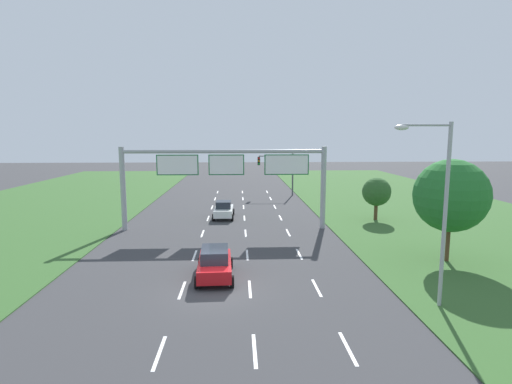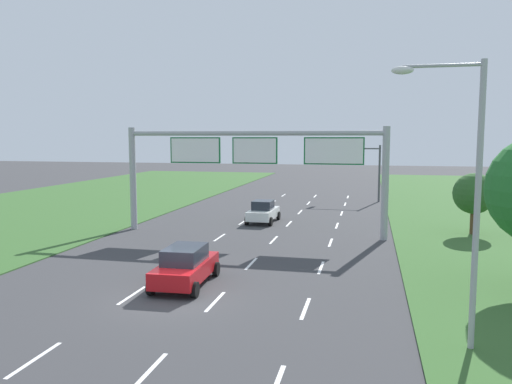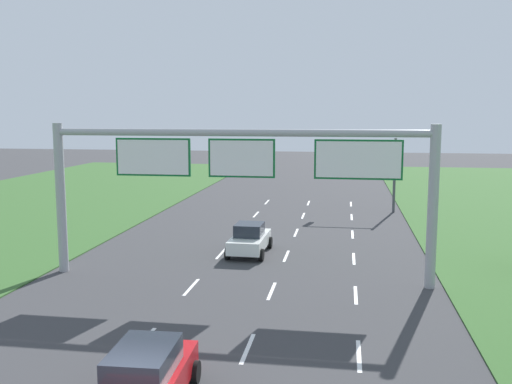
{
  "view_description": "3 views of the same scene",
  "coord_description": "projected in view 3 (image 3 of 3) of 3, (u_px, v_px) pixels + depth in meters",
  "views": [
    {
      "loc": [
        1.19,
        -19.8,
        7.89
      ],
      "look_at": [
        2.58,
        11.5,
        3.46
      ],
      "focal_mm": 28.0,
      "sensor_mm": 36.0,
      "label": 1
    },
    {
      "loc": [
        7.45,
        -17.87,
        6.29
      ],
      "look_at": [
        0.24,
        13.69,
        2.78
      ],
      "focal_mm": 35.0,
      "sensor_mm": 36.0,
      "label": 2
    },
    {
      "loc": [
        4.7,
        -11.07,
        7.45
      ],
      "look_at": [
        0.51,
        15.61,
        3.7
      ],
      "focal_mm": 40.0,
      "sensor_mm": 36.0,
      "label": 3
    }
  ],
  "objects": [
    {
      "name": "lane_dashes_inner_right",
      "position": [
        261.0,
        316.0,
        21.12
      ],
      "size": [
        0.14,
        56.4,
        0.01
      ],
      "color": "white",
      "rests_on": "ground_plane"
    },
    {
      "name": "car_lead_silver",
      "position": [
        144.0,
        379.0,
        14.26
      ],
      "size": [
        2.19,
        4.34,
        1.68
      ],
      "rotation": [
        0.0,
        0.0,
        0.04
      ],
      "color": "red",
      "rests_on": "ground_plane"
    },
    {
      "name": "car_near_red",
      "position": [
        250.0,
        239.0,
        30.33
      ],
      "size": [
        2.04,
        4.0,
        1.65
      ],
      "rotation": [
        0.0,
        0.0,
        -0.02
      ],
      "color": "white",
      "rests_on": "ground_plane"
    },
    {
      "name": "sign_gantry",
      "position": [
        242.0,
        170.0,
        25.08
      ],
      "size": [
        17.24,
        0.44,
        7.0
      ],
      "color": "#9EA0A5",
      "rests_on": "ground_plane"
    },
    {
      "name": "lane_dashes_inner_left",
      "position": [
        170.0,
        311.0,
        21.65
      ],
      "size": [
        0.14,
        56.4,
        0.01
      ],
      "color": "white",
      "rests_on": "ground_plane"
    },
    {
      "name": "lane_dashes_slip",
      "position": [
        357.0,
        321.0,
        20.58
      ],
      "size": [
        0.14,
        56.4,
        0.01
      ],
      "color": "white",
      "rests_on": "ground_plane"
    },
    {
      "name": "traffic_light_mast",
      "position": [
        369.0,
        161.0,
        42.94
      ],
      "size": [
        4.76,
        0.49,
        5.6
      ],
      "color": "#47494F",
      "rests_on": "ground_plane"
    }
  ]
}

